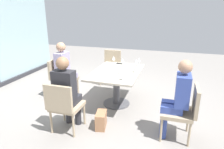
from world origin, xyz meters
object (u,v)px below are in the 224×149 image
(chair_near_window, at_px, (61,76))
(chair_far_left, at_px, (64,104))
(chair_far_right, at_px, (111,65))
(handbag_0, at_px, (101,120))
(person_front_left, at_px, (178,96))
(wine_glass_0, at_px, (136,62))
(person_far_left, at_px, (67,90))
(wine_glass_5, at_px, (139,60))
(person_near_window, at_px, (65,68))
(coffee_cup, at_px, (135,70))
(dining_table_main, at_px, (117,79))
(wine_glass_2, at_px, (120,67))
(wine_glass_1, at_px, (114,58))
(chair_front_left, at_px, (184,109))
(cell_phone_on_table, at_px, (120,64))
(wine_glass_4, at_px, (123,73))

(chair_near_window, bearing_deg, chair_far_left, -147.45)
(chair_far_right, relative_size, handbag_0, 2.90)
(person_front_left, xyz_separation_m, wine_glass_0, (1.20, 0.87, 0.16))
(person_far_left, relative_size, handbag_0, 4.20)
(wine_glass_5, bearing_deg, chair_far_right, 51.88)
(chair_far_left, height_order, person_near_window, person_near_window)
(person_near_window, xyz_separation_m, coffee_cup, (0.05, -1.56, 0.08))
(dining_table_main, height_order, chair_near_window, chair_near_window)
(chair_far_left, xyz_separation_m, person_near_window, (1.23, 0.68, 0.20))
(wine_glass_2, distance_m, wine_glass_5, 0.71)
(chair_near_window, distance_m, person_near_window, 0.23)
(chair_far_right, bearing_deg, wine_glass_1, -157.64)
(chair_far_right, height_order, wine_glass_5, wine_glass_5)
(chair_front_left, relative_size, person_far_left, 0.69)
(dining_table_main, xyz_separation_m, person_near_window, (-0.00, 1.19, 0.14))
(person_near_window, relative_size, cell_phone_on_table, 8.75)
(handbag_0, bearing_deg, wine_glass_4, -39.72)
(wine_glass_5, relative_size, coffee_cup, 2.06)
(chair_near_window, bearing_deg, person_far_left, -144.99)
(dining_table_main, relative_size, wine_glass_1, 7.51)
(wine_glass_0, xyz_separation_m, wine_glass_5, (0.18, -0.03, 0.00))
(wine_glass_2, xyz_separation_m, cell_phone_on_table, (0.70, 0.21, -0.13))
(person_far_left, distance_m, wine_glass_0, 1.72)
(wine_glass_1, xyz_separation_m, wine_glass_4, (-1.02, -0.49, 0.00))
(person_front_left, bearing_deg, wine_glass_2, 56.83)
(wine_glass_4, bearing_deg, coffee_cup, -12.44)
(person_far_left, height_order, wine_glass_2, person_far_left)
(chair_far_left, relative_size, handbag_0, 2.90)
(person_front_left, height_order, wine_glass_2, person_front_left)
(dining_table_main, xyz_separation_m, chair_front_left, (-0.83, -1.30, -0.06))
(chair_near_window, height_order, person_far_left, person_far_left)
(chair_front_left, relative_size, person_front_left, 0.69)
(chair_front_left, relative_size, person_near_window, 0.69)
(wine_glass_2, xyz_separation_m, wine_glass_4, (-0.35, -0.15, 0.00))
(coffee_cup, bearing_deg, person_near_window, 91.71)
(chair_far_right, bearing_deg, handbag_0, -166.63)
(person_front_left, xyz_separation_m, wine_glass_1, (1.37, 1.42, 0.16))
(wine_glass_1, xyz_separation_m, wine_glass_2, (-0.67, -0.34, 0.00))
(chair_front_left, xyz_separation_m, handbag_0, (-0.11, 1.30, -0.36))
(wine_glass_1, bearing_deg, chair_near_window, 117.11)
(chair_far_left, xyz_separation_m, handbag_0, (0.29, -0.52, -0.36))
(person_near_window, bearing_deg, handbag_0, -128.33)
(wine_glass_2, xyz_separation_m, wine_glass_5, (0.67, -0.24, 0.00))
(chair_far_right, height_order, person_front_left, person_front_left)
(chair_near_window, distance_m, wine_glass_1, 1.25)
(wine_glass_4, bearing_deg, person_far_left, 130.02)
(chair_far_right, bearing_deg, chair_near_window, 147.45)
(dining_table_main, distance_m, wine_glass_2, 0.34)
(wine_glass_0, bearing_deg, cell_phone_on_table, 63.31)
(chair_front_left, height_order, chair_near_window, same)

